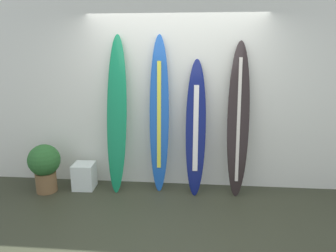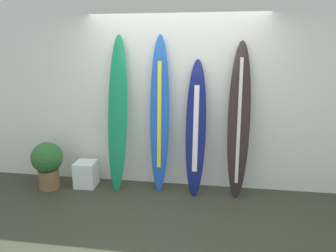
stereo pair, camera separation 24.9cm
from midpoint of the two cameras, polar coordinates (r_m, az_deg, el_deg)
ground at (r=3.80m, az=1.05°, el=-18.34°), size 8.00×8.00×0.04m
wall_back at (r=4.55m, az=3.30°, el=6.21°), size 7.20×0.20×2.80m
surfboard_emerald at (r=4.42m, az=-7.73°, el=1.95°), size 0.31×0.42×2.23m
surfboard_cobalt at (r=4.35m, az=0.07°, el=1.81°), size 0.29×0.30×2.22m
surfboard_navy at (r=4.29m, az=6.83°, el=-0.49°), size 0.28×0.39×1.89m
surfboard_charcoal at (r=4.30m, az=14.63°, el=0.86°), size 0.31×0.38×2.14m
display_block_left at (r=4.82m, az=-13.51°, el=-8.65°), size 0.32×0.32×0.38m
potted_plant at (r=4.82m, az=-20.08°, el=-6.32°), size 0.45×0.45×0.71m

